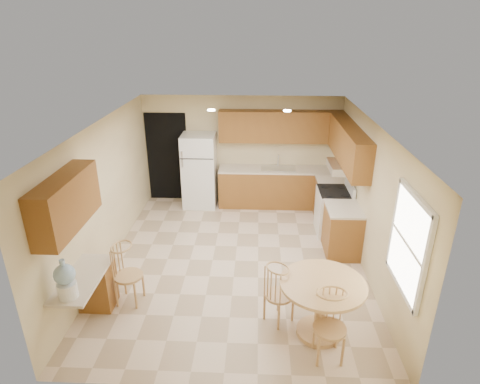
{
  "coord_description": "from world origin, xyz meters",
  "views": [
    {
      "loc": [
        0.36,
        -6.18,
        3.99
      ],
      "look_at": [
        0.07,
        0.3,
        1.23
      ],
      "focal_mm": 30.0,
      "sensor_mm": 36.0,
      "label": 1
    }
  ],
  "objects_px": {
    "stove": "(334,211)",
    "chair_desk": "(126,272)",
    "refrigerator": "(200,171)",
    "dining_table": "(321,301)",
    "chair_table_b": "(332,326)",
    "chair_table_a": "(280,292)",
    "water_crock": "(66,280)"
  },
  "relations": [
    {
      "from": "chair_table_a",
      "to": "chair_desk",
      "type": "distance_m",
      "value": 2.28
    },
    {
      "from": "stove",
      "to": "chair_table_b",
      "type": "height_order",
      "value": "stove"
    },
    {
      "from": "dining_table",
      "to": "chair_table_b",
      "type": "distance_m",
      "value": 0.51
    },
    {
      "from": "stove",
      "to": "chair_desk",
      "type": "distance_m",
      "value": 4.27
    },
    {
      "from": "chair_desk",
      "to": "chair_table_b",
      "type": "bearing_deg",
      "value": 77.59
    },
    {
      "from": "water_crock",
      "to": "chair_table_b",
      "type": "bearing_deg",
      "value": -2.97
    },
    {
      "from": "refrigerator",
      "to": "dining_table",
      "type": "relative_size",
      "value": 1.48
    },
    {
      "from": "chair_table_b",
      "to": "water_crock",
      "type": "bearing_deg",
      "value": -5.73
    },
    {
      "from": "chair_table_a",
      "to": "chair_table_b",
      "type": "height_order",
      "value": "chair_table_b"
    },
    {
      "from": "chair_table_b",
      "to": "chair_desk",
      "type": "relative_size",
      "value": 0.99
    },
    {
      "from": "stove",
      "to": "water_crock",
      "type": "xyz_separation_m",
      "value": [
        -3.92,
        -3.3,
        0.55
      ]
    },
    {
      "from": "chair_table_b",
      "to": "dining_table",
      "type": "bearing_deg",
      "value": -87.16
    },
    {
      "from": "stove",
      "to": "chair_table_b",
      "type": "xyz_separation_m",
      "value": [
        -0.62,
        -3.47,
        0.11
      ]
    },
    {
      "from": "chair_table_a",
      "to": "chair_table_b",
      "type": "xyz_separation_m",
      "value": [
        0.6,
        -0.67,
        0.03
      ]
    },
    {
      "from": "refrigerator",
      "to": "water_crock",
      "type": "height_order",
      "value": "refrigerator"
    },
    {
      "from": "water_crock",
      "to": "dining_table",
      "type": "bearing_deg",
      "value": 5.95
    },
    {
      "from": "stove",
      "to": "chair_table_a",
      "type": "relative_size",
      "value": 1.2
    },
    {
      "from": "stove",
      "to": "water_crock",
      "type": "bearing_deg",
      "value": -139.94
    },
    {
      "from": "dining_table",
      "to": "water_crock",
      "type": "bearing_deg",
      "value": -174.05
    },
    {
      "from": "refrigerator",
      "to": "stove",
      "type": "distance_m",
      "value": 3.15
    },
    {
      "from": "stove",
      "to": "chair_desk",
      "type": "bearing_deg",
      "value": -144.57
    },
    {
      "from": "dining_table",
      "to": "chair_desk",
      "type": "bearing_deg",
      "value": 170.11
    },
    {
      "from": "stove",
      "to": "chair_table_b",
      "type": "bearing_deg",
      "value": -100.13
    },
    {
      "from": "stove",
      "to": "chair_table_b",
      "type": "relative_size",
      "value": 1.14
    },
    {
      "from": "refrigerator",
      "to": "chair_table_a",
      "type": "height_order",
      "value": "refrigerator"
    },
    {
      "from": "stove",
      "to": "chair_desk",
      "type": "relative_size",
      "value": 1.13
    },
    {
      "from": "stove",
      "to": "chair_table_b",
      "type": "distance_m",
      "value": 3.53
    },
    {
      "from": "dining_table",
      "to": "chair_table_b",
      "type": "xyz_separation_m",
      "value": [
        0.05,
        -0.51,
        0.03
      ]
    },
    {
      "from": "refrigerator",
      "to": "chair_table_b",
      "type": "bearing_deg",
      "value": -64.33
    },
    {
      "from": "stove",
      "to": "chair_desk",
      "type": "xyz_separation_m",
      "value": [
        -3.47,
        -2.47,
        0.12
      ]
    },
    {
      "from": "stove",
      "to": "dining_table",
      "type": "height_order",
      "value": "stove"
    },
    {
      "from": "chair_table_a",
      "to": "chair_table_b",
      "type": "bearing_deg",
      "value": -1.51
    }
  ]
}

